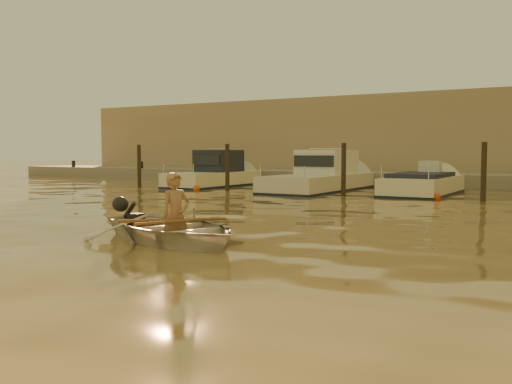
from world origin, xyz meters
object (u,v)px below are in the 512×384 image
Objects in this scene: dinghy at (173,229)px; waterfront_building at (435,139)px; person at (176,216)px; moored_boat_3 at (423,189)px; moored_boat_1 at (212,173)px; moored_boat_2 at (320,176)px.

dinghy is 0.08× the size of waterfront_building.
person reaches higher than moored_boat_3.
person is at bearing -93.25° from moored_boat_3.
moored_boat_1 is 0.14× the size of waterfront_building.
moored_boat_2 is 0.17× the size of waterfront_building.
moored_boat_1 is (-9.16, 14.23, 0.38)m from dinghy.
moored_boat_1 is 1.03× the size of moored_boat_3.
moored_boat_1 is 0.78× the size of moored_boat_2.
moored_boat_2 is (-3.59, 14.26, 0.13)m from person.
moored_boat_3 is at bearing 16.43° from dinghy.
waterfront_building is at bearing 101.44° from moored_boat_3.
moored_boat_2 is at bearing -101.20° from waterfront_building.
person is (0.09, -0.03, 0.25)m from dinghy.
moored_boat_1 is at bearing 53.04° from person.
moored_boat_2 reaches higher than person.
dinghy is 25.35m from waterfront_building.
moored_boat_3 is at bearing 16.82° from person.
moored_boat_2 is (5.66, 0.00, 0.00)m from moored_boat_1.
waterfront_building is at bearing 54.54° from moored_boat_1.
moored_boat_2 is at bearing 34.22° from person.
moored_boat_1 is (-9.25, 14.26, 0.13)m from person.
person is at bearing -90.00° from dinghy.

